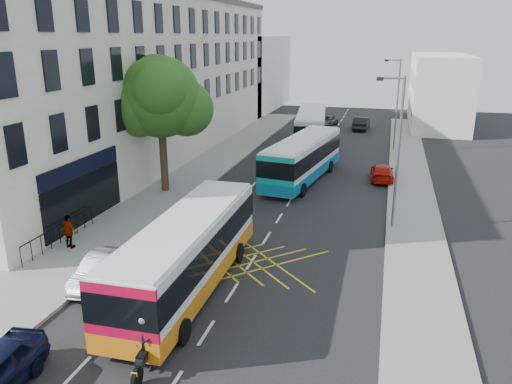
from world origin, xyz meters
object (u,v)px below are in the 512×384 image
Objects in this scene: bus_near at (188,252)px; parked_car_silver at (101,270)px; bus_far at (311,127)px; red_hatchback at (382,172)px; lamp_near at (397,146)px; motorbike at (146,345)px; pedestrian_far at (69,232)px; bus_mid at (303,158)px; street_tree at (160,98)px; distant_car_grey at (327,121)px; distant_car_dark at (361,123)px; lamp_far at (396,100)px.

bus_near is 3.94m from parked_car_silver.
bus_far is 2.90× the size of red_hatchback.
red_hatchback is (-0.70, 9.80, -4.04)m from lamp_near.
motorbike is 10.83m from pedestrian_far.
bus_far is at bearing 110.08° from lamp_near.
motorbike is at bearing -116.59° from lamp_near.
bus_far reaches higher than bus_mid.
street_tree reaches higher than distant_car_grey.
distant_car_grey is (0.28, 10.27, -1.09)m from bus_far.
lamp_near is 2.12× the size of parked_car_silver.
bus_far is at bearing -91.84° from pedestrian_far.
street_tree is 2.03× the size of distant_car_dark.
distant_car_grey is at bearing 103.34° from lamp_near.
bus_near is 4.85× the size of motorbike.
bus_near is 2.55× the size of distant_car_dark.
bus_far is at bearing 105.01° from bus_mid.
street_tree is 29.95m from distant_car_dark.
parked_car_silver is at bearing 128.54° from motorbike.
lamp_far is 3.50× the size of motorbike.
street_tree is 0.79× the size of bus_near.
distant_car_dark is 38.97m from pedestrian_far.
lamp_near is 17.06m from pedestrian_far.
lamp_far is 0.71× the size of bus_mid.
motorbike is at bearing 149.42° from pedestrian_far.
parked_car_silver is at bearing -98.47° from bus_mid.
red_hatchback is (6.55, 24.27, -0.37)m from motorbike.
lamp_far is 4.76× the size of pedestrian_far.
motorbike is at bearing -83.73° from distant_car_grey.
bus_mid is at bearing -107.23° from pedestrian_far.
bus_near is (6.68, -12.08, -4.65)m from street_tree.
motorbike is at bearing 72.35° from red_hatchback.
bus_far reaches higher than distant_car_grey.
street_tree is 14.57m from bus_near.
lamp_near reaches higher than pedestrian_far.
lamp_far is 13.68m from bus_mid.
pedestrian_far is at bearing -155.06° from lamp_near.
lamp_far is 0.72× the size of bus_near.
parked_car_silver reaches higher than distant_car_grey.
street_tree is 15.10m from lamp_near.
bus_mid reaches higher than distant_car_grey.
lamp_far reaches higher than distant_car_grey.
lamp_near is at bearing 91.51° from red_hatchback.
motorbike is 0.53× the size of distant_car_dark.
lamp_near is 0.71× the size of bus_mid.
bus_far is at bearing 69.05° from street_tree.
distant_car_dark is at bearing 96.52° from lamp_near.
lamp_far is at bearing 70.52° from bus_mid.
pedestrian_far is (-11.67, -37.18, 0.27)m from distant_car_dark.
parked_car_silver is at bearing -172.25° from bus_near.
bus_mid is (8.41, 5.26, -4.66)m from street_tree.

